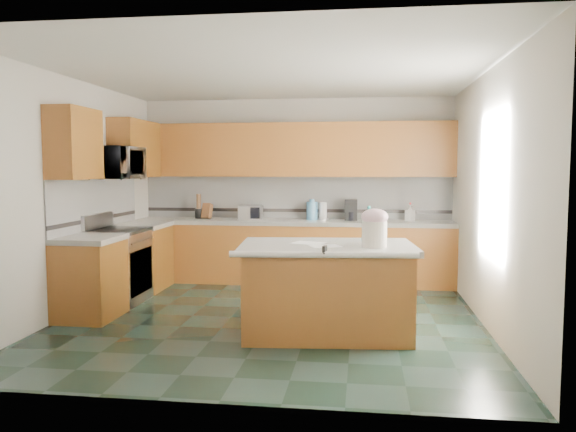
# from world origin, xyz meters

# --- Properties ---
(floor) EXTENTS (4.60, 4.60, 0.00)m
(floor) POSITION_xyz_m (0.00, 0.00, 0.00)
(floor) COLOR black
(floor) RESTS_ON ground
(ceiling) EXTENTS (4.60, 4.60, 0.00)m
(ceiling) POSITION_xyz_m (0.00, 0.00, 2.70)
(ceiling) COLOR white
(ceiling) RESTS_ON ground
(wall_back) EXTENTS (4.60, 0.04, 2.70)m
(wall_back) POSITION_xyz_m (0.00, 2.32, 1.35)
(wall_back) COLOR silver
(wall_back) RESTS_ON ground
(wall_front) EXTENTS (4.60, 0.04, 2.70)m
(wall_front) POSITION_xyz_m (0.00, -2.32, 1.35)
(wall_front) COLOR silver
(wall_front) RESTS_ON ground
(wall_left) EXTENTS (0.04, 4.60, 2.70)m
(wall_left) POSITION_xyz_m (-2.32, 0.00, 1.35)
(wall_left) COLOR silver
(wall_left) RESTS_ON ground
(wall_right) EXTENTS (0.04, 4.60, 2.70)m
(wall_right) POSITION_xyz_m (2.32, 0.00, 1.35)
(wall_right) COLOR silver
(wall_right) RESTS_ON ground
(back_base_cab) EXTENTS (4.60, 0.60, 0.86)m
(back_base_cab) POSITION_xyz_m (0.00, 2.00, 0.43)
(back_base_cab) COLOR #4B2B0B
(back_base_cab) RESTS_ON ground
(back_countertop) EXTENTS (4.60, 0.64, 0.06)m
(back_countertop) POSITION_xyz_m (0.00, 2.00, 0.89)
(back_countertop) COLOR white
(back_countertop) RESTS_ON back_base_cab
(back_upper_cab) EXTENTS (4.60, 0.33, 0.78)m
(back_upper_cab) POSITION_xyz_m (0.00, 2.13, 1.94)
(back_upper_cab) COLOR #4B2B0B
(back_upper_cab) RESTS_ON wall_back
(back_backsplash) EXTENTS (4.60, 0.02, 0.63)m
(back_backsplash) POSITION_xyz_m (0.00, 2.29, 1.24)
(back_backsplash) COLOR silver
(back_backsplash) RESTS_ON back_countertop
(back_accent_band) EXTENTS (4.60, 0.01, 0.05)m
(back_accent_band) POSITION_xyz_m (0.00, 2.28, 1.04)
(back_accent_band) COLOR black
(back_accent_band) RESTS_ON back_countertop
(left_base_cab_rear) EXTENTS (0.60, 0.82, 0.86)m
(left_base_cab_rear) POSITION_xyz_m (-2.00, 1.29, 0.43)
(left_base_cab_rear) COLOR #4B2B0B
(left_base_cab_rear) RESTS_ON ground
(left_counter_rear) EXTENTS (0.64, 0.82, 0.06)m
(left_counter_rear) POSITION_xyz_m (-2.00, 1.29, 0.89)
(left_counter_rear) COLOR white
(left_counter_rear) RESTS_ON left_base_cab_rear
(left_base_cab_front) EXTENTS (0.60, 0.72, 0.86)m
(left_base_cab_front) POSITION_xyz_m (-2.00, -0.24, 0.43)
(left_base_cab_front) COLOR #4B2B0B
(left_base_cab_front) RESTS_ON ground
(left_counter_front) EXTENTS (0.64, 0.72, 0.06)m
(left_counter_front) POSITION_xyz_m (-2.00, -0.24, 0.89)
(left_counter_front) COLOR white
(left_counter_front) RESTS_ON left_base_cab_front
(left_backsplash) EXTENTS (0.02, 2.30, 0.63)m
(left_backsplash) POSITION_xyz_m (-2.29, 0.55, 1.24)
(left_backsplash) COLOR silver
(left_backsplash) RESTS_ON wall_left
(left_accent_band) EXTENTS (0.01, 2.30, 0.05)m
(left_accent_band) POSITION_xyz_m (-2.28, 0.55, 1.04)
(left_accent_band) COLOR black
(left_accent_band) RESTS_ON wall_left
(left_upper_cab_rear) EXTENTS (0.33, 1.09, 0.78)m
(left_upper_cab_rear) POSITION_xyz_m (-2.13, 1.42, 1.94)
(left_upper_cab_rear) COLOR #4B2B0B
(left_upper_cab_rear) RESTS_ON wall_left
(left_upper_cab_front) EXTENTS (0.33, 0.72, 0.78)m
(left_upper_cab_front) POSITION_xyz_m (-2.13, -0.24, 1.94)
(left_upper_cab_front) COLOR #4B2B0B
(left_upper_cab_front) RESTS_ON wall_left
(range_body) EXTENTS (0.60, 0.76, 0.88)m
(range_body) POSITION_xyz_m (-2.00, 0.50, 0.44)
(range_body) COLOR #B7B7BC
(range_body) RESTS_ON ground
(range_oven_door) EXTENTS (0.02, 0.68, 0.55)m
(range_oven_door) POSITION_xyz_m (-1.71, 0.50, 0.40)
(range_oven_door) COLOR black
(range_oven_door) RESTS_ON range_body
(range_cooktop) EXTENTS (0.62, 0.78, 0.04)m
(range_cooktop) POSITION_xyz_m (-2.00, 0.50, 0.90)
(range_cooktop) COLOR black
(range_cooktop) RESTS_ON range_body
(range_handle) EXTENTS (0.02, 0.66, 0.02)m
(range_handle) POSITION_xyz_m (-1.68, 0.50, 0.78)
(range_handle) COLOR #B7B7BC
(range_handle) RESTS_ON range_body
(range_backguard) EXTENTS (0.06, 0.76, 0.18)m
(range_backguard) POSITION_xyz_m (-2.26, 0.50, 1.02)
(range_backguard) COLOR #B7B7BC
(range_backguard) RESTS_ON range_body
(microwave) EXTENTS (0.50, 0.73, 0.41)m
(microwave) POSITION_xyz_m (-2.00, 0.50, 1.73)
(microwave) COLOR #B7B7BC
(microwave) RESTS_ON wall_left
(island_base) EXTENTS (1.69, 1.06, 0.86)m
(island_base) POSITION_xyz_m (0.66, -0.52, 0.43)
(island_base) COLOR #4B2B0B
(island_base) RESTS_ON ground
(island_top) EXTENTS (1.80, 1.17, 0.06)m
(island_top) POSITION_xyz_m (0.66, -0.52, 0.89)
(island_top) COLOR white
(island_top) RESTS_ON island_base
(island_bullnose) EXTENTS (1.72, 0.21, 0.06)m
(island_bullnose) POSITION_xyz_m (0.66, -1.03, 0.89)
(island_bullnose) COLOR white
(island_bullnose) RESTS_ON island_base
(treat_jar) EXTENTS (0.29, 0.29, 0.25)m
(treat_jar) POSITION_xyz_m (1.12, -0.67, 1.04)
(treat_jar) COLOR silver
(treat_jar) RESTS_ON island_top
(treat_jar_lid) EXTENTS (0.26, 0.26, 0.16)m
(treat_jar_lid) POSITION_xyz_m (1.12, -0.67, 1.21)
(treat_jar_lid) COLOR #D9A9BA
(treat_jar_lid) RESTS_ON treat_jar
(treat_jar_knob) EXTENTS (0.09, 0.03, 0.03)m
(treat_jar_knob) POSITION_xyz_m (1.12, -0.67, 1.26)
(treat_jar_knob) COLOR tan
(treat_jar_knob) RESTS_ON treat_jar_lid
(treat_jar_knob_end_l) EXTENTS (0.05, 0.05, 0.05)m
(treat_jar_knob_end_l) POSITION_xyz_m (1.08, -0.67, 1.26)
(treat_jar_knob_end_l) COLOR tan
(treat_jar_knob_end_l) RESTS_ON treat_jar_lid
(treat_jar_knob_end_r) EXTENTS (0.05, 0.05, 0.05)m
(treat_jar_knob_end_r) POSITION_xyz_m (1.16, -0.67, 1.26)
(treat_jar_knob_end_r) COLOR tan
(treat_jar_knob_end_r) RESTS_ON treat_jar_lid
(soap_bottle_island) EXTENTS (0.16, 0.16, 0.38)m
(soap_bottle_island) POSITION_xyz_m (1.07, -0.42, 1.11)
(soap_bottle_island) COLOR teal
(soap_bottle_island) RESTS_ON island_top
(paper_sheet_a) EXTENTS (0.35, 0.31, 0.00)m
(paper_sheet_a) POSITION_xyz_m (0.65, -0.69, 0.92)
(paper_sheet_a) COLOR white
(paper_sheet_a) RESTS_ON island_top
(paper_sheet_b) EXTENTS (0.37, 0.33, 0.00)m
(paper_sheet_b) POSITION_xyz_m (0.47, -0.49, 0.92)
(paper_sheet_b) COLOR white
(paper_sheet_b) RESTS_ON island_top
(clamp_body) EXTENTS (0.04, 0.09, 0.08)m
(clamp_body) POSITION_xyz_m (0.67, -1.01, 0.93)
(clamp_body) COLOR black
(clamp_body) RESTS_ON island_top
(clamp_handle) EXTENTS (0.01, 0.06, 0.01)m
(clamp_handle) POSITION_xyz_m (0.67, -1.06, 0.91)
(clamp_handle) COLOR black
(clamp_handle) RESTS_ON island_top
(knife_block) EXTENTS (0.16, 0.19, 0.25)m
(knife_block) POSITION_xyz_m (-1.30, 2.05, 1.03)
(knife_block) COLOR #472814
(knife_block) RESTS_ON back_countertop
(utensil_crock) EXTENTS (0.12, 0.12, 0.15)m
(utensil_crock) POSITION_xyz_m (-1.43, 2.08, 0.99)
(utensil_crock) COLOR black
(utensil_crock) RESTS_ON back_countertop
(utensil_bundle) EXTENTS (0.07, 0.07, 0.22)m
(utensil_bundle) POSITION_xyz_m (-1.43, 2.08, 1.18)
(utensil_bundle) COLOR #472814
(utensil_bundle) RESTS_ON utensil_crock
(toaster_oven) EXTENTS (0.38, 0.28, 0.20)m
(toaster_oven) POSITION_xyz_m (-0.63, 2.05, 1.02)
(toaster_oven) COLOR #B7B7BC
(toaster_oven) RESTS_ON back_countertop
(toaster_oven_door) EXTENTS (0.31, 0.01, 0.16)m
(toaster_oven_door) POSITION_xyz_m (-0.63, 1.94, 1.02)
(toaster_oven_door) COLOR black
(toaster_oven_door) RESTS_ON toaster_oven
(paper_towel) EXTENTS (0.11, 0.11, 0.25)m
(paper_towel) POSITION_xyz_m (0.43, 2.10, 1.05)
(paper_towel) COLOR white
(paper_towel) RESTS_ON back_countertop
(paper_towel_base) EXTENTS (0.17, 0.17, 0.01)m
(paper_towel_base) POSITION_xyz_m (0.43, 2.10, 0.93)
(paper_towel_base) COLOR #B7B7BC
(paper_towel_base) RESTS_ON back_countertop
(water_jug) EXTENTS (0.16, 0.16, 0.27)m
(water_jug) POSITION_xyz_m (0.28, 2.06, 1.05)
(water_jug) COLOR teal
(water_jug) RESTS_ON back_countertop
(water_jug_neck) EXTENTS (0.08, 0.08, 0.04)m
(water_jug_neck) POSITION_xyz_m (0.28, 2.06, 1.21)
(water_jug_neck) COLOR teal
(water_jug_neck) RESTS_ON water_jug
(coffee_maker) EXTENTS (0.18, 0.20, 0.31)m
(coffee_maker) POSITION_xyz_m (0.84, 2.08, 1.07)
(coffee_maker) COLOR black
(coffee_maker) RESTS_ON back_countertop
(coffee_carafe) EXTENTS (0.13, 0.13, 0.13)m
(coffee_carafe) POSITION_xyz_m (0.84, 2.03, 0.98)
(coffee_carafe) COLOR black
(coffee_carafe) RESTS_ON back_countertop
(soap_bottle_back) EXTENTS (0.15, 0.15, 0.24)m
(soap_bottle_back) POSITION_xyz_m (1.68, 2.05, 1.04)
(soap_bottle_back) COLOR white
(soap_bottle_back) RESTS_ON back_countertop
(soap_back_cap) EXTENTS (0.02, 0.02, 0.03)m
(soap_back_cap) POSITION_xyz_m (1.68, 2.05, 1.17)
(soap_back_cap) COLOR red
(soap_back_cap) RESTS_ON soap_bottle_back
(window_light_proxy) EXTENTS (0.02, 1.40, 1.10)m
(window_light_proxy) POSITION_xyz_m (2.29, -0.20, 1.50)
(window_light_proxy) COLOR white
(window_light_proxy) RESTS_ON wall_right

